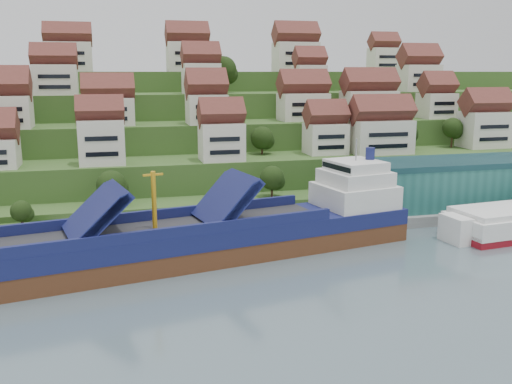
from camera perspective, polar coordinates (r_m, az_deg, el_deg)
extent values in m
plane|color=slate|center=(99.35, 0.01, -6.25)|extent=(300.00, 300.00, 0.00)
cube|color=gray|center=(118.85, 7.53, -2.74)|extent=(180.00, 14.00, 2.20)
cube|color=#2D4C1E|center=(181.24, -6.92, 2.65)|extent=(260.00, 128.00, 4.00)
cube|color=#2D4C1E|center=(185.62, -7.16, 3.95)|extent=(260.00, 118.00, 11.00)
cube|color=#2D4C1E|center=(193.05, -7.51, 5.30)|extent=(260.00, 102.00, 18.00)
cube|color=#2D4C1E|center=(200.58, -7.83, 6.54)|extent=(260.00, 86.00, 25.00)
cube|color=#2D4C1E|center=(209.24, -8.16, 7.58)|extent=(260.00, 68.00, 31.00)
cube|color=silver|center=(129.51, -15.18, 4.83)|extent=(9.72, 7.03, 9.83)
cube|color=silver|center=(131.21, -3.47, 5.03)|extent=(9.75, 7.62, 8.57)
cube|color=silver|center=(142.81, 6.96, 5.32)|extent=(9.70, 7.73, 7.52)
cube|color=silver|center=(145.76, 12.35, 5.42)|extent=(14.82, 8.26, 8.28)
cube|color=silver|center=(165.81, 21.86, 5.82)|extent=(12.26, 8.31, 9.55)
cube|color=silver|center=(146.19, -23.39, 7.36)|extent=(9.60, 8.98, 7.58)
cube|color=silver|center=(146.68, -14.49, 7.79)|extent=(12.13, 7.90, 6.72)
cube|color=silver|center=(146.07, -4.97, 8.24)|extent=(9.72, 8.56, 7.41)
cube|color=silver|center=(156.74, 4.72, 8.48)|extent=(12.77, 8.36, 7.32)
cube|color=silver|center=(161.56, 11.20, 8.50)|extent=(14.39, 8.18, 7.88)
cube|color=silver|center=(171.90, 17.58, 8.23)|extent=(8.96, 8.04, 7.06)
cube|color=silver|center=(160.51, -19.42, 10.53)|extent=(11.13, 7.30, 7.82)
cube|color=silver|center=(162.18, -5.51, 11.23)|extent=(10.01, 7.79, 8.27)
cube|color=silver|center=(172.22, 5.34, 11.21)|extent=(8.77, 7.14, 7.91)
cube|color=silver|center=(186.36, 15.92, 10.89)|extent=(11.67, 8.47, 8.05)
cube|color=silver|center=(178.86, -18.21, 12.71)|extent=(12.97, 7.51, 8.40)
cube|color=silver|center=(180.01, -6.84, 13.26)|extent=(12.39, 8.15, 8.81)
cube|color=silver|center=(190.35, 3.98, 13.31)|extent=(13.80, 8.73, 9.25)
cube|color=silver|center=(206.64, 12.61, 12.77)|extent=(9.47, 7.05, 8.01)
ellipsoid|color=#203712|center=(124.43, 1.61, 1.42)|extent=(5.30, 5.30, 5.30)
ellipsoid|color=#203712|center=(119.73, -14.28, 0.67)|extent=(6.00, 6.00, 6.00)
ellipsoid|color=#203712|center=(155.76, 15.16, 5.76)|extent=(4.25, 4.25, 4.25)
ellipsoid|color=#203712|center=(162.28, 19.06, 6.09)|extent=(5.39, 5.39, 5.39)
ellipsoid|color=#203712|center=(140.82, 0.61, 5.43)|extent=(5.67, 5.67, 5.67)
ellipsoid|color=#203712|center=(166.48, 10.14, 9.44)|extent=(4.59, 4.59, 4.59)
ellipsoid|color=#203712|center=(167.86, -3.29, 12.14)|extent=(7.60, 7.60, 7.60)
ellipsoid|color=#203712|center=(177.56, 5.04, 11.63)|extent=(5.73, 5.73, 5.73)
ellipsoid|color=#203712|center=(175.76, 5.30, 11.20)|extent=(5.18, 5.18, 5.18)
ellipsoid|color=#203712|center=(114.30, -22.43, -1.78)|extent=(3.94, 3.94, 3.94)
cube|color=#276A63|center=(134.41, 20.01, 1.01)|extent=(60.00, 15.00, 10.00)
cylinder|color=gray|center=(112.41, 7.61, -0.92)|extent=(0.16, 0.16, 8.00)
cube|color=maroon|center=(111.90, 7.95, 0.89)|extent=(1.20, 0.05, 0.80)
cube|color=#57301A|center=(96.17, -7.46, -6.36)|extent=(84.93, 28.53, 5.38)
cube|color=navy|center=(95.09, -7.52, -4.28)|extent=(84.95, 28.66, 2.80)
cube|color=#262628|center=(94.10, -8.79, -3.61)|extent=(54.95, 20.94, 0.32)
cube|color=navy|center=(90.64, -16.04, -2.15)|extent=(10.16, 13.20, 7.45)
cube|color=navy|center=(96.32, -3.34, -0.87)|extent=(9.77, 13.12, 7.87)
cylinder|color=gold|center=(92.38, -10.16, -0.92)|extent=(0.88, 0.88, 9.69)
cube|color=silver|center=(109.46, 9.82, -0.34)|extent=(15.01, 14.49, 4.31)
cube|color=silver|center=(108.79, 9.89, 1.44)|extent=(12.65, 12.82, 2.69)
cube|color=silver|center=(108.41, 9.93, 2.61)|extent=(10.29, 11.14, 1.94)
cylinder|color=navy|center=(110.00, 11.35, 3.77)|extent=(2.02, 2.02, 2.37)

